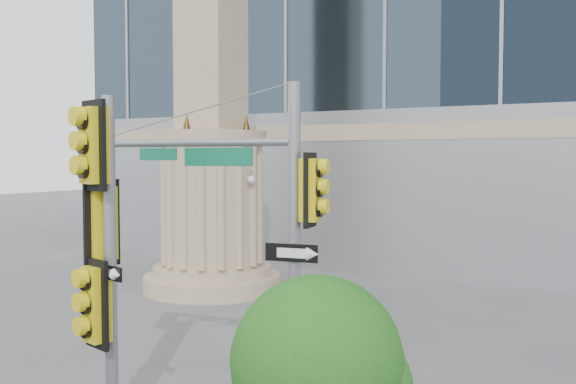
% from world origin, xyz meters
% --- Properties ---
extents(monument, '(4.40, 4.40, 16.60)m').
position_xyz_m(monument, '(-6.00, 9.00, 5.52)').
color(monument, tan).
rests_on(monument, ground).
extents(main_signal_pole, '(4.17, 0.98, 5.39)m').
position_xyz_m(main_signal_pole, '(0.40, 0.48, 3.34)').
color(main_signal_pole, slate).
rests_on(main_signal_pole, ground).
extents(secondary_signal_pole, '(0.89, 0.81, 5.14)m').
position_xyz_m(secondary_signal_pole, '(-0.90, -1.09, 3.02)').
color(secondary_signal_pole, slate).
rests_on(secondary_signal_pole, ground).
extents(street_tree, '(1.92, 1.88, 2.99)m').
position_xyz_m(street_tree, '(2.94, -1.79, 1.97)').
color(street_tree, tan).
rests_on(street_tree, ground).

